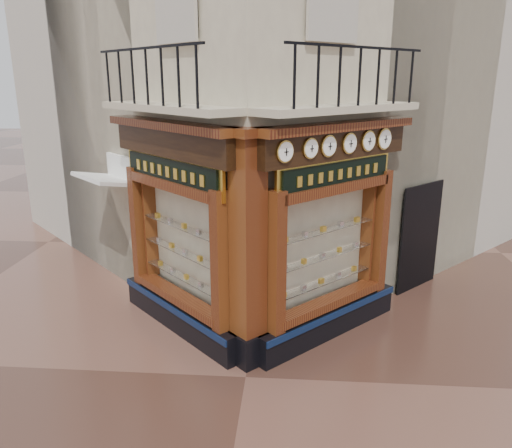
# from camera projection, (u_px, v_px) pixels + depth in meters

# --- Properties ---
(ground) EXTENTS (80.00, 80.00, 0.00)m
(ground) POSITION_uv_depth(u_px,v_px,m) (246.00, 377.00, 8.13)
(ground) COLOR #472B21
(ground) RESTS_ON ground
(main_building) EXTENTS (11.31, 11.31, 12.00)m
(main_building) POSITION_uv_depth(u_px,v_px,m) (268.00, 23.00, 12.33)
(main_building) COLOR beige
(main_building) RESTS_ON ground
(neighbour_left) EXTENTS (11.31, 11.31, 11.00)m
(neighbour_left) POSITION_uv_depth(u_px,v_px,m) (190.00, 50.00, 15.02)
(neighbour_left) COLOR #B7AE9F
(neighbour_left) RESTS_ON ground
(neighbour_right) EXTENTS (11.31, 11.31, 11.00)m
(neighbour_right) POSITION_uv_depth(u_px,v_px,m) (356.00, 49.00, 14.66)
(neighbour_right) COLOR #B7AE9F
(neighbour_right) RESTS_ON ground
(shopfront_left) EXTENTS (2.86, 2.86, 3.98)m
(shopfront_left) POSITION_uv_depth(u_px,v_px,m) (177.00, 231.00, 9.18)
(shopfront_left) COLOR black
(shopfront_left) RESTS_ON ground
(shopfront_right) EXTENTS (2.86, 2.86, 3.98)m
(shopfront_right) POSITION_uv_depth(u_px,v_px,m) (331.00, 235.00, 8.97)
(shopfront_right) COLOR black
(shopfront_right) RESTS_ON ground
(corner_pilaster) EXTENTS (0.85, 0.85, 3.98)m
(corner_pilaster) POSITION_uv_depth(u_px,v_px,m) (248.00, 254.00, 8.06)
(corner_pilaster) COLOR black
(corner_pilaster) RESTS_ON ground
(balcony) EXTENTS (5.94, 2.97, 1.03)m
(balcony) POSITION_uv_depth(u_px,v_px,m) (253.00, 107.00, 8.37)
(balcony) COLOR beige
(balcony) RESTS_ON ground
(clock_a) EXTENTS (0.28, 0.28, 0.34)m
(clock_a) POSITION_uv_depth(u_px,v_px,m) (285.00, 152.00, 7.51)
(clock_a) COLOR gold
(clock_a) RESTS_ON ground
(clock_b) EXTENTS (0.27, 0.27, 0.33)m
(clock_b) POSITION_uv_depth(u_px,v_px,m) (310.00, 148.00, 7.86)
(clock_b) COLOR gold
(clock_b) RESTS_ON ground
(clock_c) EXTENTS (0.29, 0.29, 0.36)m
(clock_c) POSITION_uv_depth(u_px,v_px,m) (329.00, 146.00, 8.13)
(clock_c) COLOR gold
(clock_c) RESTS_ON ground
(clock_d) EXTENTS (0.29, 0.29, 0.36)m
(clock_d) POSITION_uv_depth(u_px,v_px,m) (349.00, 143.00, 8.46)
(clock_d) COLOR gold
(clock_d) RESTS_ON ground
(clock_e) EXTENTS (0.30, 0.30, 0.37)m
(clock_e) POSITION_uv_depth(u_px,v_px,m) (368.00, 141.00, 8.79)
(clock_e) COLOR gold
(clock_e) RESTS_ON ground
(clock_f) EXTENTS (0.31, 0.31, 0.39)m
(clock_f) POSITION_uv_depth(u_px,v_px,m) (384.00, 139.00, 9.08)
(clock_f) COLOR gold
(clock_f) RESTS_ON ground
(awning) EXTENTS (1.70, 1.70, 0.24)m
(awning) POSITION_uv_depth(u_px,v_px,m) (115.00, 293.00, 11.31)
(awning) COLOR white
(awning) RESTS_ON ground
(signboard_left) EXTENTS (2.22, 2.22, 0.60)m
(signboard_left) POSITION_uv_depth(u_px,v_px,m) (171.00, 171.00, 8.81)
(signboard_left) COLOR yellow
(signboard_left) RESTS_ON ground
(signboard_right) EXTENTS (2.07, 2.07, 0.55)m
(signboard_right) POSITION_uv_depth(u_px,v_px,m) (337.00, 174.00, 8.60)
(signboard_right) COLOR yellow
(signboard_right) RESTS_ON ground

